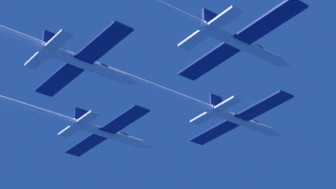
# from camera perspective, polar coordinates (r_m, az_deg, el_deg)

# --- Properties ---
(jet_lead) EXTENTS (17.12, 48.96, 2.84)m
(jet_lead) POSITION_cam_1_polar(r_m,az_deg,el_deg) (74.93, -0.75, 0.40)
(jet_lead) COLOR silver
(jet_left_wing) EXTENTS (17.12, 46.23, 2.84)m
(jet_left_wing) POSITION_cam_1_polar(r_m,az_deg,el_deg) (79.20, -12.64, -1.15)
(jet_left_wing) COLOR silver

